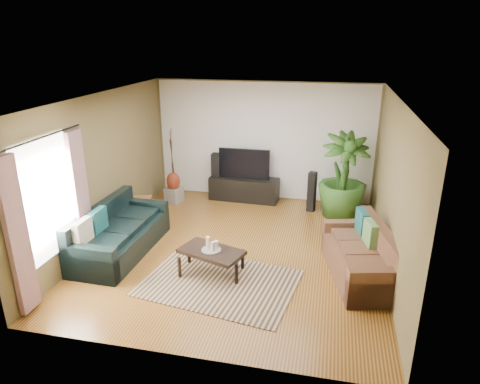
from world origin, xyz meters
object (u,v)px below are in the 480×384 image
(potted_plant, at_px, (343,176))
(vase, at_px, (173,182))
(sofa_left, at_px, (120,230))
(tv_stand, at_px, (244,189))
(pedestal, at_px, (174,195))
(speaker_left, at_px, (216,176))
(speaker_right, at_px, (312,192))
(coffee_table, at_px, (212,261))
(television, at_px, (244,164))
(sofa_right, at_px, (360,252))
(side_table, at_px, (139,211))

(potted_plant, bearing_deg, vase, 179.47)
(sofa_left, xyz_separation_m, tv_stand, (1.60, 2.97, -0.16))
(sofa_left, bearing_deg, pedestal, 0.26)
(speaker_left, bearing_deg, speaker_right, -10.62)
(coffee_table, height_order, television, television)
(sofa_right, height_order, speaker_right, speaker_right)
(speaker_right, bearing_deg, vase, -162.75)
(pedestal, distance_m, side_table, 1.25)
(coffee_table, height_order, pedestal, coffee_table)
(coffee_table, bearing_deg, speaker_left, 122.77)
(speaker_left, distance_m, pedestal, 1.07)
(pedestal, relative_size, vase, 0.78)
(coffee_table, distance_m, television, 3.40)
(sofa_left, relative_size, potted_plant, 1.21)
(coffee_table, height_order, potted_plant, potted_plant)
(speaker_left, relative_size, side_table, 2.15)
(potted_plant, distance_m, pedestal, 3.82)
(pedestal, bearing_deg, speaker_left, 28.37)
(coffee_table, xyz_separation_m, pedestal, (-1.71, 2.85, -0.04))
(tv_stand, distance_m, pedestal, 1.63)
(tv_stand, bearing_deg, pedestal, -160.43)
(sofa_left, distance_m, sofa_right, 4.07)
(television, height_order, side_table, television)
(tv_stand, height_order, pedestal, tv_stand)
(television, height_order, potted_plant, potted_plant)
(sofa_left, height_order, potted_plant, potted_plant)
(sofa_right, xyz_separation_m, vase, (-4.02, 2.45, 0.07))
(speaker_right, bearing_deg, sofa_right, -56.05)
(sofa_left, distance_m, tv_stand, 3.38)
(tv_stand, bearing_deg, potted_plant, -10.76)
(sofa_right, bearing_deg, sofa_left, -102.97)
(speaker_right, relative_size, vase, 2.03)
(potted_plant, bearing_deg, pedestal, 179.47)
(tv_stand, height_order, television, television)
(sofa_left, bearing_deg, television, -26.94)
(speaker_right, height_order, pedestal, speaker_right)
(tv_stand, bearing_deg, coffee_table, -84.91)
(sofa_right, relative_size, tv_stand, 1.13)
(speaker_right, relative_size, potted_plant, 0.49)
(speaker_left, xyz_separation_m, potted_plant, (2.86, -0.51, 0.35))
(vase, bearing_deg, pedestal, 0.00)
(potted_plant, bearing_deg, coffee_table, -125.95)
(side_table, bearing_deg, tv_stand, 42.54)
(coffee_table, bearing_deg, sofa_right, 28.66)
(sofa_left, xyz_separation_m, side_table, (-0.24, 1.27, -0.17))
(speaker_right, distance_m, side_table, 3.68)
(sofa_right, distance_m, side_table, 4.49)
(tv_stand, relative_size, speaker_right, 1.81)
(tv_stand, relative_size, vase, 3.68)
(vase, bearing_deg, tv_stand, 17.15)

